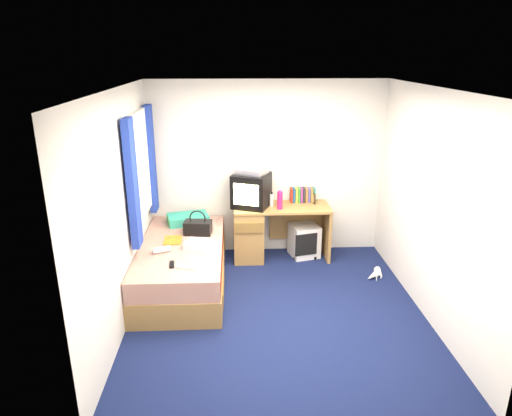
{
  "coord_description": "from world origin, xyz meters",
  "views": [
    {
      "loc": [
        -0.45,
        -4.39,
        2.74
      ],
      "look_at": [
        -0.2,
        0.7,
        0.98
      ],
      "focal_mm": 32.0,
      "sensor_mm": 36.0,
      "label": 1
    }
  ],
  "objects_px": {
    "aerosol_can": "(272,200)",
    "remote_control": "(172,264)",
    "pink_water_bottle": "(280,201)",
    "handbag": "(198,227)",
    "white_heels": "(376,275)",
    "desk": "(261,230)",
    "storage_cube": "(304,240)",
    "picture_frame": "(314,198)",
    "water_bottle": "(162,250)",
    "pillow": "(188,219)",
    "crt_tv": "(251,190)",
    "magazine": "(173,240)",
    "bed": "(183,264)",
    "towel": "(197,245)",
    "vcr": "(251,171)",
    "colour_swatch_fan": "(185,268)"
  },
  "relations": [
    {
      "from": "white_heels",
      "to": "vcr",
      "type": "bearing_deg",
      "value": 155.67
    },
    {
      "from": "pink_water_bottle",
      "to": "crt_tv",
      "type": "bearing_deg",
      "value": 162.23
    },
    {
      "from": "desk",
      "to": "white_heels",
      "type": "height_order",
      "value": "desk"
    },
    {
      "from": "storage_cube",
      "to": "picture_frame",
      "type": "bearing_deg",
      "value": 16.62
    },
    {
      "from": "pink_water_bottle",
      "to": "handbag",
      "type": "distance_m",
      "value": 1.14
    },
    {
      "from": "vcr",
      "to": "magazine",
      "type": "relative_size",
      "value": 1.38
    },
    {
      "from": "white_heels",
      "to": "remote_control",
      "type": "bearing_deg",
      "value": -165.91
    },
    {
      "from": "magazine",
      "to": "colour_swatch_fan",
      "type": "height_order",
      "value": "magazine"
    },
    {
      "from": "pillow",
      "to": "towel",
      "type": "height_order",
      "value": "pillow"
    },
    {
      "from": "vcr",
      "to": "towel",
      "type": "relative_size",
      "value": 1.43
    },
    {
      "from": "vcr",
      "to": "white_heels",
      "type": "relative_size",
      "value": 1.35
    },
    {
      "from": "storage_cube",
      "to": "towel",
      "type": "xyz_separation_m",
      "value": [
        -1.41,
        -0.9,
        0.36
      ]
    },
    {
      "from": "picture_frame",
      "to": "storage_cube",
      "type": "bearing_deg",
      "value": -149.44
    },
    {
      "from": "handbag",
      "to": "white_heels",
      "type": "relative_size",
      "value": 1.26
    },
    {
      "from": "aerosol_can",
      "to": "remote_control",
      "type": "height_order",
      "value": "aerosol_can"
    },
    {
      "from": "magazine",
      "to": "water_bottle",
      "type": "height_order",
      "value": "water_bottle"
    },
    {
      "from": "pink_water_bottle",
      "to": "aerosol_can",
      "type": "relative_size",
      "value": 1.3
    },
    {
      "from": "bed",
      "to": "remote_control",
      "type": "height_order",
      "value": "remote_control"
    },
    {
      "from": "desk",
      "to": "pink_water_bottle",
      "type": "distance_m",
      "value": 0.53
    },
    {
      "from": "pillow",
      "to": "colour_swatch_fan",
      "type": "bearing_deg",
      "value": -86.0
    },
    {
      "from": "pillow",
      "to": "aerosol_can",
      "type": "xyz_separation_m",
      "value": [
        1.13,
        0.02,
        0.24
      ]
    },
    {
      "from": "handbag",
      "to": "remote_control",
      "type": "xyz_separation_m",
      "value": [
        -0.22,
        -0.89,
        -0.08
      ]
    },
    {
      "from": "bed",
      "to": "towel",
      "type": "xyz_separation_m",
      "value": [
        0.2,
        -0.14,
        0.32
      ]
    },
    {
      "from": "colour_swatch_fan",
      "to": "bed",
      "type": "bearing_deg",
      "value": 99.58
    },
    {
      "from": "aerosol_can",
      "to": "remote_control",
      "type": "distance_m",
      "value": 1.79
    },
    {
      "from": "bed",
      "to": "towel",
      "type": "relative_size",
      "value": 7.38
    },
    {
      "from": "picture_frame",
      "to": "white_heels",
      "type": "relative_size",
      "value": 0.49
    },
    {
      "from": "colour_swatch_fan",
      "to": "white_heels",
      "type": "xyz_separation_m",
      "value": [
        2.32,
        0.7,
        -0.51
      ]
    },
    {
      "from": "picture_frame",
      "to": "aerosol_can",
      "type": "bearing_deg",
      "value": -169.76
    },
    {
      "from": "towel",
      "to": "vcr",
      "type": "bearing_deg",
      "value": 52.99
    },
    {
      "from": "desk",
      "to": "crt_tv",
      "type": "bearing_deg",
      "value": -179.83
    },
    {
      "from": "pink_water_bottle",
      "to": "water_bottle",
      "type": "relative_size",
      "value": 1.14
    },
    {
      "from": "handbag",
      "to": "picture_frame",
      "type": "bearing_deg",
      "value": 26.08
    },
    {
      "from": "storage_cube",
      "to": "handbag",
      "type": "height_order",
      "value": "handbag"
    },
    {
      "from": "picture_frame",
      "to": "white_heels",
      "type": "xyz_separation_m",
      "value": [
        0.69,
        -0.8,
        -0.78
      ]
    },
    {
      "from": "pink_water_bottle",
      "to": "aerosol_can",
      "type": "bearing_deg",
      "value": 132.88
    },
    {
      "from": "desk",
      "to": "water_bottle",
      "type": "height_order",
      "value": "desk"
    },
    {
      "from": "bed",
      "to": "pink_water_bottle",
      "type": "relative_size",
      "value": 8.74
    },
    {
      "from": "bed",
      "to": "pillow",
      "type": "distance_m",
      "value": 0.79
    },
    {
      "from": "magazine",
      "to": "remote_control",
      "type": "distance_m",
      "value": 0.68
    },
    {
      "from": "crt_tv",
      "to": "remote_control",
      "type": "relative_size",
      "value": 3.59
    },
    {
      "from": "pink_water_bottle",
      "to": "white_heels",
      "type": "relative_size",
      "value": 0.8
    },
    {
      "from": "pillow",
      "to": "magazine",
      "type": "xyz_separation_m",
      "value": [
        -0.13,
        -0.61,
        -0.05
      ]
    },
    {
      "from": "picture_frame",
      "to": "handbag",
      "type": "xyz_separation_m",
      "value": [
        -1.56,
        -0.53,
        -0.19
      ]
    },
    {
      "from": "vcr",
      "to": "picture_frame",
      "type": "height_order",
      "value": "vcr"
    },
    {
      "from": "desk",
      "to": "white_heels",
      "type": "xyz_separation_m",
      "value": [
        1.43,
        -0.7,
        -0.37
      ]
    },
    {
      "from": "storage_cube",
      "to": "remote_control",
      "type": "height_order",
      "value": "remote_control"
    },
    {
      "from": "white_heels",
      "to": "magazine",
      "type": "bearing_deg",
      "value": 178.67
    },
    {
      "from": "pink_water_bottle",
      "to": "magazine",
      "type": "height_order",
      "value": "pink_water_bottle"
    },
    {
      "from": "pink_water_bottle",
      "to": "water_bottle",
      "type": "height_order",
      "value": "pink_water_bottle"
    }
  ]
}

